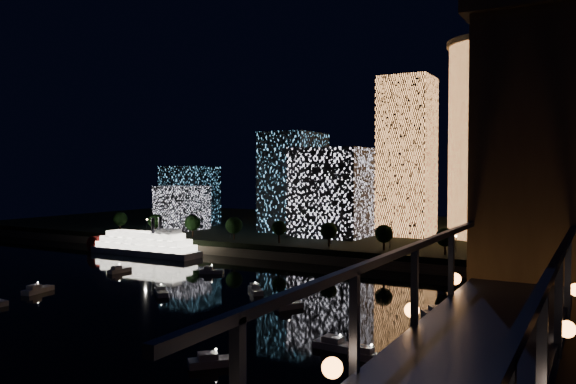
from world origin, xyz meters
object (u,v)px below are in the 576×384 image
object	(u,v)px
tower_cylindrical	(491,140)
tower_rectangular	(407,156)
riverboat	(141,244)
truss_bridge	(543,269)

from	to	relation	value
tower_cylindrical	tower_rectangular	xyz separation A→B (m)	(-31.87, -5.10, -6.21)
tower_cylindrical	riverboat	world-z (taller)	tower_cylindrical
truss_bridge	riverboat	bearing A→B (deg)	156.09
tower_cylindrical	tower_rectangular	world-z (taller)	tower_cylindrical
truss_bridge	tower_cylindrical	bearing A→B (deg)	102.52
riverboat	tower_cylindrical	bearing A→B (deg)	33.51
truss_bridge	riverboat	distance (m)	156.57
tower_cylindrical	truss_bridge	world-z (taller)	tower_cylindrical
truss_bridge	tower_rectangular	bearing A→B (deg)	115.23
tower_cylindrical	tower_rectangular	size ratio (longest dim) A/B	1.19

